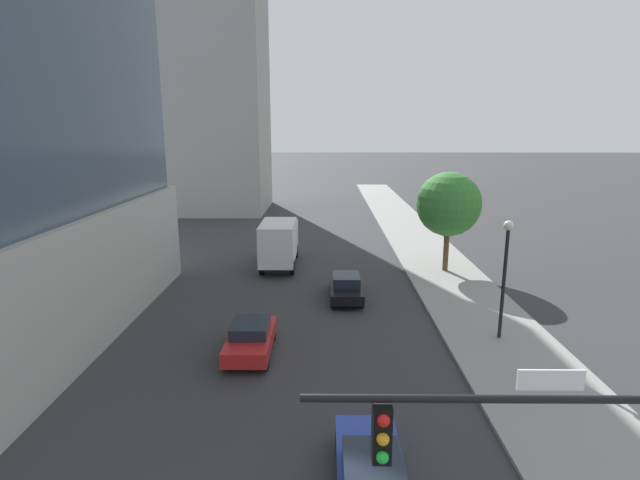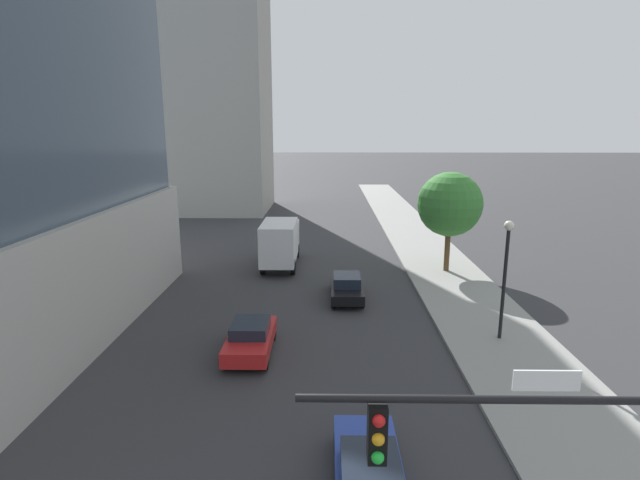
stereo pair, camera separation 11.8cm
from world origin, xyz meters
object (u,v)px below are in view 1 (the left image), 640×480
object	(u,v)px
car_red	(251,338)
street_tree	(449,204)
traffic_light_pole	(538,461)
box_truck	(279,241)
car_blue	(371,471)
construction_building	(210,46)
car_black	(346,286)
street_lamp	(506,262)

from	to	relation	value
car_red	street_tree	bearing A→B (deg)	47.63
traffic_light_pole	box_truck	xyz separation A→B (m)	(-6.81, 26.20, -2.20)
traffic_light_pole	car_blue	bearing A→B (deg)	120.81
construction_building	car_red	world-z (taller)	construction_building
construction_building	car_blue	distance (m)	52.50
traffic_light_pole	car_red	bearing A→B (deg)	118.87
street_tree	car_black	bearing A→B (deg)	-142.52
street_lamp	construction_building	bearing A→B (deg)	119.37
traffic_light_pole	street_lamp	distance (m)	14.53
car_red	car_black	xyz separation A→B (m)	(4.43, 7.15, -0.01)
street_lamp	street_tree	xyz separation A→B (m)	(0.14, 11.03, 0.90)
traffic_light_pole	street_tree	bearing A→B (deg)	79.55
street_lamp	car_red	size ratio (longest dim) A/B	1.33
construction_building	street_lamp	world-z (taller)	construction_building
car_blue	box_truck	size ratio (longest dim) A/B	0.66
traffic_light_pole	car_red	distance (m)	14.50
car_black	box_truck	distance (m)	8.10
construction_building	car_blue	bearing A→B (deg)	-73.25
construction_building	street_lamp	distance (m)	45.43
traffic_light_pole	street_lamp	xyz separation A→B (m)	(4.45, 13.83, -0.29)
car_blue	box_truck	xyz separation A→B (m)	(-4.43, 22.20, 1.15)
construction_building	car_black	distance (m)	39.13
street_tree	box_truck	size ratio (longest dim) A/B	1.02
traffic_light_pole	box_truck	world-z (taller)	traffic_light_pole
car_black	traffic_light_pole	bearing A→B (deg)	-83.03
street_lamp	street_tree	size ratio (longest dim) A/B	0.82
car_blue	street_lamp	bearing A→B (deg)	55.20
street_tree	car_red	size ratio (longest dim) A/B	1.61
street_lamp	car_red	world-z (taller)	street_lamp
construction_building	box_truck	bearing A→B (deg)	-68.65
street_tree	box_truck	xyz separation A→B (m)	(-11.40, 1.35, -2.82)
car_blue	box_truck	world-z (taller)	box_truck
street_tree	street_lamp	bearing A→B (deg)	-90.70
street_lamp	street_tree	bearing A→B (deg)	89.30
traffic_light_pole	box_truck	size ratio (longest dim) A/B	0.98
street_lamp	car_blue	distance (m)	12.36
construction_building	box_truck	xyz separation A→B (m)	(9.78, -25.02, -16.84)
street_tree	car_black	distance (m)	9.63
street_lamp	box_truck	size ratio (longest dim) A/B	0.84
traffic_light_pole	car_red	size ratio (longest dim) A/B	1.55
street_tree	car_black	world-z (taller)	street_tree
street_lamp	box_truck	world-z (taller)	street_lamp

